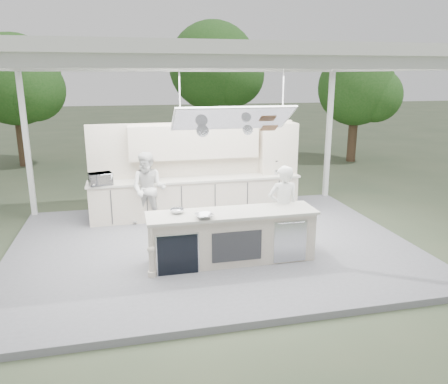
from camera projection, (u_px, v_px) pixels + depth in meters
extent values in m
plane|color=#464D35|center=(212.00, 249.00, 8.98)|extent=(90.00, 90.00, 0.00)
cube|color=slate|center=(212.00, 246.00, 8.96)|extent=(8.00, 6.00, 0.12)
cube|color=white|center=(329.00, 135.00, 12.07)|extent=(0.12, 0.12, 3.70)
cube|color=white|center=(27.00, 145.00, 10.38)|extent=(0.12, 0.12, 3.70)
cube|color=white|center=(210.00, 57.00, 7.99)|extent=(8.20, 6.20, 0.16)
cube|color=white|center=(257.00, 62.00, 5.31)|extent=(8.00, 0.12, 0.16)
cube|color=white|center=(188.00, 68.00, 10.76)|extent=(8.00, 0.12, 0.16)
cube|color=white|center=(398.00, 67.00, 8.88)|extent=(0.12, 6.00, 0.16)
cube|color=white|center=(233.00, 118.00, 7.46)|extent=(2.00, 0.71, 0.43)
cube|color=white|center=(233.00, 118.00, 7.46)|extent=(2.06, 0.76, 0.46)
cylinder|color=white|center=(180.00, 90.00, 7.14)|extent=(0.02, 0.02, 0.95)
cylinder|color=white|center=(283.00, 89.00, 7.53)|extent=(0.02, 0.02, 0.95)
cylinder|color=silver|center=(202.00, 131.00, 7.55)|extent=(0.22, 0.14, 0.21)
cylinder|color=silver|center=(248.00, 130.00, 7.67)|extent=(0.18, 0.12, 0.18)
cube|color=brown|center=(269.00, 128.00, 7.77)|extent=(0.28, 0.18, 0.12)
cube|color=beige|center=(232.00, 238.00, 8.02)|extent=(3.00, 0.70, 0.90)
cube|color=beige|center=(232.00, 213.00, 7.90)|extent=(3.10, 0.78, 0.05)
cylinder|color=beige|center=(151.00, 252.00, 7.37)|extent=(0.11, 0.11, 0.92)
cube|color=black|center=(178.00, 255.00, 7.49)|extent=(0.70, 0.04, 0.72)
cube|color=silver|center=(178.00, 255.00, 7.48)|extent=(0.74, 0.03, 0.72)
cube|color=#2E2F33|center=(237.00, 246.00, 7.69)|extent=(0.90, 0.02, 0.55)
cube|color=silver|center=(290.00, 242.00, 7.91)|extent=(0.62, 0.02, 0.78)
cube|color=beige|center=(196.00, 198.00, 10.61)|extent=(5.00, 0.65, 0.90)
cube|color=beige|center=(196.00, 179.00, 10.49)|extent=(5.08, 0.72, 0.05)
cube|color=beige|center=(194.00, 168.00, 10.72)|extent=(5.00, 0.10, 2.25)
cube|color=beige|center=(194.00, 142.00, 10.42)|extent=(3.10, 0.38, 0.80)
cube|color=beige|center=(278.00, 149.00, 10.90)|extent=(0.90, 0.45, 1.30)
cube|color=brown|center=(278.00, 149.00, 10.90)|extent=(0.84, 0.40, 0.03)
cylinder|color=silver|center=(275.00, 172.00, 10.88)|extent=(0.20, 0.20, 0.12)
cylinder|color=black|center=(275.00, 165.00, 10.84)|extent=(0.17, 0.17, 0.20)
cylinder|color=black|center=(288.00, 171.00, 10.96)|extent=(0.16, 0.16, 0.10)
cone|color=black|center=(289.00, 165.00, 10.92)|extent=(0.14, 0.14, 0.24)
cylinder|color=#483024|center=(22.00, 139.00, 16.92)|extent=(0.36, 0.36, 2.10)
sphere|color=#396425|center=(15.00, 80.00, 16.34)|extent=(3.40, 3.40, 3.40)
sphere|color=#396425|center=(32.00, 89.00, 16.09)|extent=(2.38, 2.38, 2.38)
cylinder|color=#483024|center=(213.00, 124.00, 20.49)|extent=(0.36, 0.36, 2.45)
sphere|color=#396425|center=(213.00, 66.00, 19.81)|extent=(4.00, 4.00, 4.00)
sphere|color=#396425|center=(233.00, 75.00, 19.52)|extent=(2.80, 2.80, 2.80)
cylinder|color=#483024|center=(352.00, 138.00, 17.88)|extent=(0.36, 0.36, 1.92)
sphere|color=#396425|center=(356.00, 88.00, 17.36)|extent=(3.00, 3.00, 3.00)
sphere|color=#396425|center=(375.00, 96.00, 17.14)|extent=(2.10, 2.10, 2.10)
imported|color=white|center=(283.00, 208.00, 8.49)|extent=(0.62, 0.41, 1.69)
imported|color=silver|center=(149.00, 189.00, 9.87)|extent=(0.98, 0.87, 1.69)
imported|color=silver|center=(100.00, 179.00, 9.78)|extent=(0.56, 0.45, 0.27)
imported|color=#BABCC1|center=(204.00, 216.00, 7.53)|extent=(0.37, 0.37, 0.08)
imported|color=silver|center=(177.00, 211.00, 7.81)|extent=(0.33, 0.33, 0.08)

